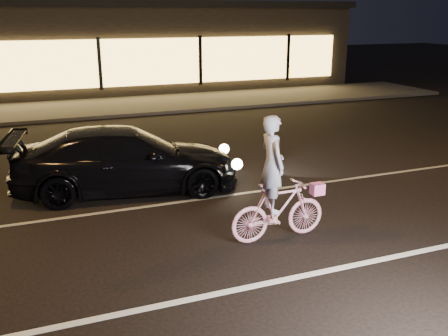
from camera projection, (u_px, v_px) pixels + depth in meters
name	position (u px, v px, depth m)	size (l,w,h in m)	color
ground	(230.00, 240.00, 8.39)	(90.00, 90.00, 0.00)	black
lane_stripe_near	(270.00, 283.00, 7.05)	(60.00, 0.12, 0.01)	silver
lane_stripe_far	(194.00, 200.00, 10.17)	(60.00, 0.10, 0.01)	gray
sidewalk	(109.00, 107.00, 19.94)	(30.00, 4.00, 0.12)	#383533
storefront	(87.00, 45.00, 24.63)	(25.40, 8.42, 4.20)	black
cyclist	(277.00, 197.00, 8.21)	(1.69, 0.58, 2.13)	#DC3C66
sedan	(127.00, 160.00, 10.54)	(4.95, 2.61, 1.37)	black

